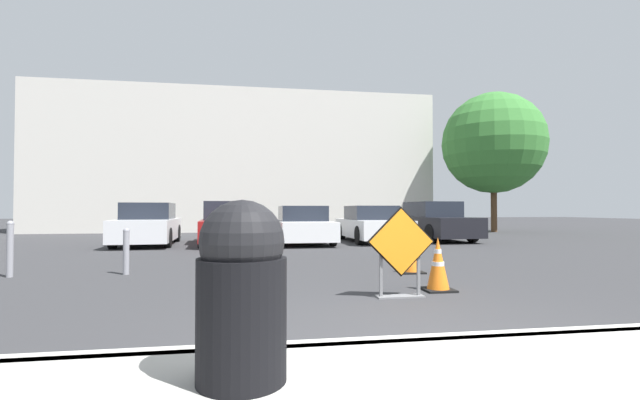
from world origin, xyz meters
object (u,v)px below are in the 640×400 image
Objects in this scene: traffic_cone_second at (411,256)px; bollard_second at (10,247)px; traffic_cone_third at (405,250)px; parked_car_fourth at (371,225)px; parked_car_third at (302,226)px; parked_car_second at (227,224)px; parked_car_fifth at (433,222)px; traffic_cone_nearest at (438,264)px; bollard_nearest at (126,250)px; trash_bin at (242,289)px; parked_car_nearest at (148,225)px; road_closed_sign at (401,250)px.

bollard_second is at bearing 175.03° from traffic_cone_second.
parked_car_fourth is (1.01, 6.28, 0.34)m from traffic_cone_third.
parked_car_third is 1.05× the size of parked_car_fourth.
parked_car_second is 1.00× the size of parked_car_fifth.
parked_car_fifth is (4.11, 8.26, 0.39)m from traffic_cone_second.
traffic_cone_nearest is 0.17× the size of parked_car_third.
traffic_cone_third is at bearing 6.69° from bollard_second.
parked_car_second is (-3.85, 7.63, 0.37)m from traffic_cone_second.
bollard_nearest is 1.96m from bollard_second.
parked_car_fifth is 4.67× the size of bollard_second.
parked_car_fifth is (2.65, 0.44, 0.07)m from parked_car_fourth.
parked_car_third reaches higher than bollard_nearest.
trash_bin reaches higher than traffic_cone_second.
traffic_cone_nearest is at bearing -25.42° from bollard_nearest.
traffic_cone_nearest is 0.18× the size of parked_car_fourth.
trash_bin is at bearing 89.77° from parked_car_second.
bollard_second is (-6.08, -6.92, -0.09)m from parked_car_third.
bollard_second is at bearing 80.30° from parked_car_nearest.
parked_car_third is 4.04× the size of trash_bin.
traffic_cone_nearest is 10.95m from parked_car_fifth.
parked_car_fifth is (4.38, 10.03, 0.31)m from traffic_cone_nearest.
bollard_nearest is at bearing 96.32° from parked_car_nearest.
parked_car_third is 9.21m from bollard_second.
traffic_cone_second is 5.36m from bollard_nearest.
traffic_cone_nearest is at bearing 63.67° from parked_car_fifth.
traffic_cone_second is 5.94m from trash_bin.
parked_car_nearest is (-6.96, 6.05, 0.37)m from traffic_cone_third.
parked_car_second is 1.08× the size of parked_car_fourth.
bollard_nearest is at bearing 74.46° from parked_car_second.
parked_car_fourth reaches higher than traffic_cone_second.
traffic_cone_third is 7.79m from bollard_second.
traffic_cone_nearest is 4.34m from trash_bin.
traffic_cone_third is at bearing 121.53° from parked_car_second.
parked_car_second is at bearing 63.94° from bollard_second.
parked_car_fourth reaches higher than bollard_nearest.
parked_car_second is 4.16× the size of trash_bin.
parked_car_second reaches higher than traffic_cone_third.
traffic_cone_third is at bearing 61.89° from trash_bin.
bollard_nearest is at bearing 154.58° from traffic_cone_nearest.
parked_car_fifth is at bearing 61.66° from trash_bin.
traffic_cone_nearest is 3.39m from traffic_cone_third.
bollard_second is at bearing 126.40° from trash_bin.
parked_car_third is at bearing 99.00° from traffic_cone_second.
parked_car_third is at bearing 91.21° from road_closed_sign.
parked_car_third is 2.67m from parked_car_fourth.
parked_car_third is (-0.93, 9.32, 0.23)m from traffic_cone_nearest.
trash_bin reaches higher than traffic_cone_nearest.
traffic_cone_nearest is 0.19× the size of parked_car_nearest.
traffic_cone_third is 7.47m from parked_car_second.
bollard_nearest reaches higher than traffic_cone_second.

